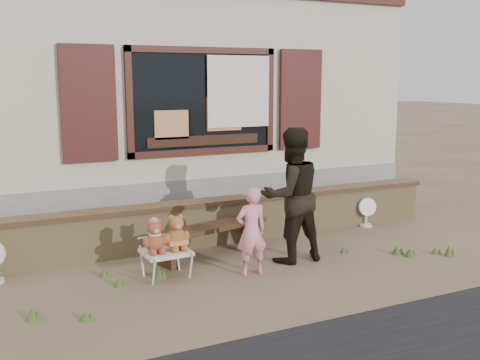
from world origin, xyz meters
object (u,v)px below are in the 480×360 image
bench (213,233)px  teddy_bear_left (155,235)px  teddy_bear_right (176,231)px  folding_chair (166,253)px  adult (291,195)px  child (251,231)px

bench → teddy_bear_left: size_ratio=4.18×
bench → teddy_bear_right: (-0.71, -0.55, 0.25)m
bench → teddy_bear_right: size_ratio=3.89×
folding_chair → adult: bearing=-5.9°
bench → teddy_bear_right: teddy_bear_right is taller
folding_chair → adult: 1.81m
teddy_bear_right → child: 0.92m
teddy_bear_left → child: (1.13, -0.35, 0.00)m
teddy_bear_right → adult: adult is taller
teddy_bear_right → adult: 1.61m
teddy_bear_left → adult: adult is taller
teddy_bear_left → teddy_bear_right: teddy_bear_right is taller
teddy_bear_left → teddy_bear_right: bearing=0.0°
teddy_bear_left → child: 1.18m
teddy_bear_right → adult: (1.57, -0.10, 0.33)m
bench → folding_chair: (-0.85, -0.56, -0.01)m
folding_chair → teddy_bear_right: (0.14, 0.01, 0.26)m
teddy_bear_left → teddy_bear_right: size_ratio=0.93×
bench → child: child is taller
bench → teddy_bear_left: (-0.99, -0.56, 0.23)m
folding_chair → teddy_bear_left: bearing=-180.0°
adult → teddy_bear_left: bearing=-3.6°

